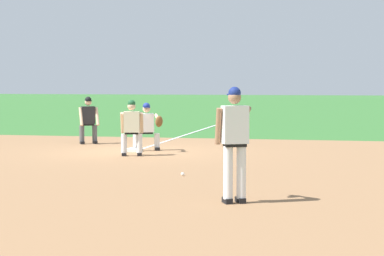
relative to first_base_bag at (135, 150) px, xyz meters
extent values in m
plane|color=#336B2D|center=(0.00, 0.00, -0.04)|extent=(160.00, 160.00, 0.00)
cube|color=#936B47|center=(-4.00, -2.03, -0.04)|extent=(18.00, 18.00, 0.01)
cube|color=white|center=(7.89, 0.00, -0.04)|extent=(15.78, 0.10, 0.00)
cube|color=white|center=(0.00, 0.00, 0.00)|extent=(0.38, 0.38, 0.09)
sphere|color=white|center=(-4.82, -2.47, -0.01)|extent=(0.07, 0.07, 0.07)
cube|color=black|center=(-8.02, -3.94, 0.00)|extent=(0.28, 0.22, 0.09)
cylinder|color=white|center=(-8.06, -3.96, 0.46)|extent=(0.15, 0.15, 0.84)
cube|color=black|center=(-7.92, -4.14, 0.00)|extent=(0.28, 0.22, 0.09)
cylinder|color=white|center=(-7.96, -4.16, 0.46)|extent=(0.15, 0.15, 0.84)
cube|color=black|center=(-8.01, -4.06, 0.90)|extent=(0.33, 0.39, 0.06)
cube|color=white|center=(-8.01, -4.06, 1.22)|extent=(0.39, 0.47, 0.60)
sphere|color=#9E7051|center=(-7.99, -4.05, 1.65)|extent=(0.21, 0.21, 0.21)
sphere|color=navy|center=(-7.99, -4.05, 1.72)|extent=(0.20, 0.20, 0.20)
cube|color=navy|center=(-7.91, -4.01, 1.69)|extent=(0.17, 0.20, 0.02)
cylinder|color=#9E7051|center=(-8.05, -3.80, 1.19)|extent=(0.21, 0.17, 0.59)
cylinder|color=#9E7051|center=(-7.63, -4.15, 1.31)|extent=(0.51, 0.32, 0.41)
ellipsoid|color=brown|center=(-7.55, -4.11, 1.14)|extent=(0.36, 0.31, 0.34)
cube|color=black|center=(0.42, -0.54, 0.00)|extent=(0.28, 0.21, 0.09)
cylinder|color=white|center=(0.46, -0.52, 0.23)|extent=(0.15, 0.15, 0.40)
cube|color=black|center=(0.17, 0.01, 0.00)|extent=(0.28, 0.21, 0.09)
cylinder|color=white|center=(0.21, 0.03, 0.23)|extent=(0.15, 0.15, 0.40)
cube|color=black|center=(0.33, -0.25, 0.46)|extent=(0.32, 0.39, 0.06)
cube|color=white|center=(0.33, -0.25, 0.73)|extent=(0.38, 0.46, 0.52)
sphere|color=#DBB28E|center=(0.32, -0.26, 1.12)|extent=(0.21, 0.21, 0.21)
sphere|color=navy|center=(0.32, -0.26, 1.20)|extent=(0.20, 0.20, 0.20)
cube|color=navy|center=(0.23, -0.29, 1.17)|extent=(0.17, 0.20, 0.02)
cylinder|color=#DBB28E|center=(0.06, -0.65, 0.88)|extent=(0.57, 0.32, 0.24)
cylinder|color=#DBB28E|center=(0.14, -0.06, 0.67)|extent=(0.25, 0.18, 0.58)
ellipsoid|color=brown|center=(-0.13, -0.74, 0.80)|extent=(0.28, 0.27, 0.35)
cube|color=black|center=(-1.20, -0.08, 0.00)|extent=(0.28, 0.17, 0.09)
cylinder|color=white|center=(-1.24, -0.09, 0.28)|extent=(0.15, 0.15, 0.50)
cube|color=black|center=(-1.11, -0.47, 0.00)|extent=(0.28, 0.17, 0.09)
cylinder|color=white|center=(-1.15, -0.48, 0.28)|extent=(0.15, 0.15, 0.50)
cube|color=black|center=(-1.20, -0.28, 0.55)|extent=(0.27, 0.38, 0.06)
cube|color=beige|center=(-1.20, -0.28, 0.85)|extent=(0.33, 0.44, 0.54)
sphere|color=#DBB28E|center=(-1.18, -0.28, 1.25)|extent=(0.21, 0.21, 0.21)
sphere|color=#194C28|center=(-1.18, -0.28, 1.32)|extent=(0.20, 0.20, 0.20)
cube|color=#194C28|center=(-1.09, -0.26, 1.29)|extent=(0.15, 0.19, 0.02)
cylinder|color=#DBB28E|center=(-1.11, -0.01, 0.81)|extent=(0.34, 0.16, 0.56)
cylinder|color=#DBB28E|center=(-1.00, -0.49, 0.81)|extent=(0.34, 0.16, 0.56)
cube|color=black|center=(2.17, 1.92, 0.00)|extent=(0.28, 0.23, 0.09)
cylinder|color=#515154|center=(2.21, 1.94, 0.28)|extent=(0.15, 0.15, 0.50)
cube|color=black|center=(1.96, 2.26, 0.00)|extent=(0.28, 0.23, 0.09)
cylinder|color=#515154|center=(2.00, 2.28, 0.28)|extent=(0.15, 0.15, 0.50)
cube|color=black|center=(2.10, 2.11, 0.55)|extent=(0.35, 0.39, 0.06)
cube|color=#232326|center=(2.10, 2.11, 0.85)|extent=(0.41, 0.47, 0.54)
sphere|color=#DBB28E|center=(2.08, 2.10, 1.25)|extent=(0.21, 0.21, 0.21)
sphere|color=black|center=(2.08, 2.10, 1.32)|extent=(0.20, 0.20, 0.20)
cube|color=black|center=(2.01, 2.06, 1.29)|extent=(0.18, 0.20, 0.02)
cylinder|color=#DBB28E|center=(2.11, 1.82, 0.81)|extent=(0.33, 0.25, 0.56)
cylinder|color=#DBB28E|center=(1.85, 2.25, 0.81)|extent=(0.33, 0.25, 0.56)
camera|label=1|loc=(-19.68, -5.91, 1.92)|focal=70.00mm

